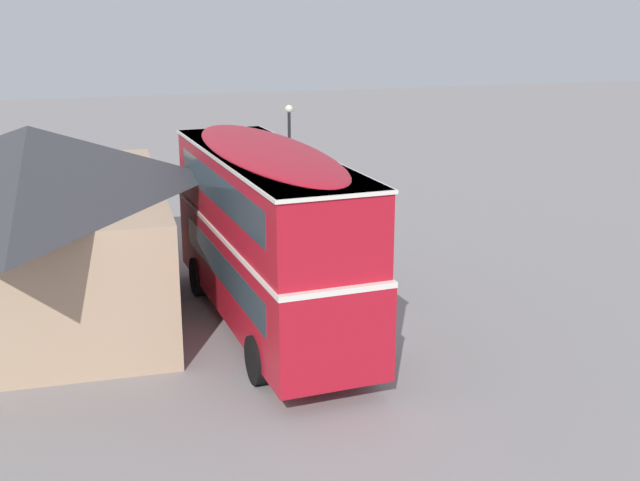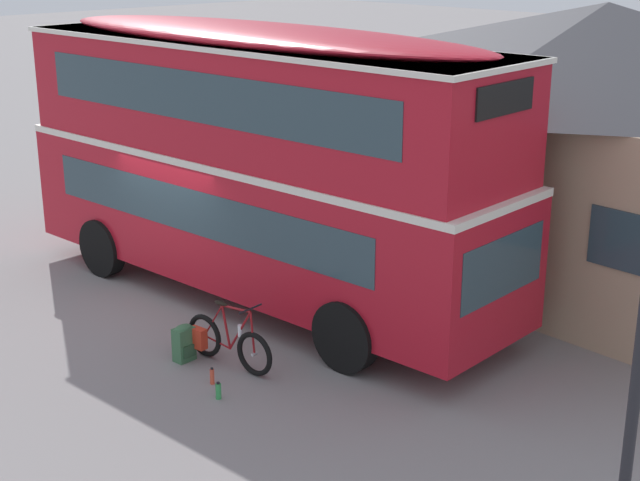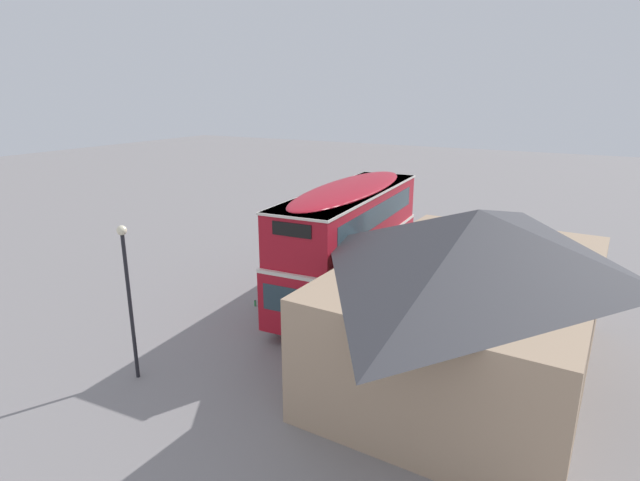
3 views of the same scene
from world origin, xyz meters
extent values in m
plane|color=gray|center=(0.00, 0.00, 0.00)|extent=(120.00, 120.00, 0.00)
cylinder|color=black|center=(3.84, 2.53, 0.55)|extent=(1.11, 0.34, 1.10)
cylinder|color=black|center=(3.98, 0.16, 0.55)|extent=(1.11, 0.34, 1.10)
cylinder|color=black|center=(-2.22, 2.19, 0.55)|extent=(1.11, 0.34, 1.10)
cylinder|color=black|center=(-2.08, -0.19, 0.55)|extent=(1.11, 0.34, 1.10)
cube|color=#B21423|center=(0.88, 1.17, 1.52)|extent=(9.92, 3.05, 2.10)
cube|color=white|center=(0.88, 1.17, 2.60)|extent=(9.94, 3.07, 0.12)
cube|color=#B21423|center=(0.88, 1.17, 3.58)|extent=(9.62, 2.99, 1.90)
ellipsoid|color=#B21423|center=(0.88, 1.17, 4.61)|extent=(9.42, 2.93, 0.36)
cube|color=#2D424C|center=(5.75, 1.45, 1.77)|extent=(0.18, 2.05, 0.90)
cube|color=black|center=(5.62, 1.44, 4.10)|extent=(0.14, 1.38, 0.44)
cube|color=#2D424C|center=(0.75, -0.08, 1.82)|extent=(7.63, 0.47, 0.76)
cube|color=#2D424C|center=(0.95, -0.04, 3.73)|extent=(8.02, 0.50, 0.80)
cube|color=#2D424C|center=(0.61, 2.40, 1.82)|extent=(7.63, 0.47, 0.76)
cube|color=#2D424C|center=(0.81, 2.39, 3.73)|extent=(8.02, 0.50, 0.80)
cube|color=white|center=(0.88, 1.17, 4.49)|extent=(9.72, 3.07, 0.08)
torus|color=black|center=(3.17, -0.91, 0.34)|extent=(0.68, 0.15, 0.68)
torus|color=black|center=(2.13, -1.02, 0.34)|extent=(0.68, 0.15, 0.68)
cylinder|color=#B2B2B7|center=(3.17, -0.91, 0.34)|extent=(0.06, 0.10, 0.05)
cylinder|color=#B2B2B7|center=(2.13, -1.02, 0.34)|extent=(0.06, 0.10, 0.05)
cylinder|color=maroon|center=(2.89, -0.94, 0.63)|extent=(0.47, 0.09, 0.72)
cylinder|color=maroon|center=(2.82, -0.95, 0.96)|extent=(0.58, 0.10, 0.08)
cylinder|color=maroon|center=(2.60, -0.97, 0.61)|extent=(0.18, 0.05, 0.67)
cylinder|color=maroon|center=(2.40, -0.99, 0.31)|extent=(0.54, 0.09, 0.09)
cylinder|color=maroon|center=(2.33, -1.00, 0.64)|extent=(0.42, 0.07, 0.61)
cylinder|color=maroon|center=(3.14, -0.91, 0.66)|extent=(0.10, 0.04, 0.65)
cylinder|color=black|center=(3.11, -0.92, 1.04)|extent=(0.08, 0.46, 0.03)
ellipsoid|color=black|center=(2.51, -0.98, 0.97)|extent=(0.27, 0.13, 0.06)
cube|color=red|center=(2.17, -1.18, 0.36)|extent=(0.29, 0.17, 0.32)
cylinder|color=silver|center=(2.89, -0.94, 0.63)|extent=(0.07, 0.07, 0.18)
cube|color=#386642|center=(2.03, -1.34, 0.26)|extent=(0.23, 0.33, 0.53)
ellipsoid|color=#386642|center=(2.03, -1.34, 0.53)|extent=(0.22, 0.31, 0.10)
cube|color=#27472E|center=(2.15, -1.34, 0.19)|extent=(0.06, 0.22, 0.19)
cylinder|color=black|center=(1.91, -1.27, 0.26)|extent=(0.04, 0.04, 0.42)
cylinder|color=black|center=(1.92, -1.44, 0.26)|extent=(0.04, 0.04, 0.42)
cylinder|color=green|center=(3.37, -1.75, 0.11)|extent=(0.08, 0.08, 0.23)
cylinder|color=black|center=(3.37, -1.75, 0.24)|extent=(0.05, 0.05, 0.03)
cylinder|color=#D84C33|center=(2.95, -1.53, 0.12)|extent=(0.06, 0.06, 0.23)
cylinder|color=black|center=(2.95, -1.53, 0.24)|extent=(0.04, 0.04, 0.03)
cube|color=tan|center=(4.09, 6.73, 1.71)|extent=(10.48, 6.92, 3.43)
pyramid|color=#38383D|center=(4.09, 6.73, 4.23)|extent=(10.90, 7.33, 1.59)
cube|color=#3D2319|center=(3.97, 3.45, 1.05)|extent=(1.10, 0.08, 2.10)
cube|color=#2D424C|center=(1.41, 3.54, 1.89)|extent=(1.10, 0.08, 0.90)
cube|color=#2D424C|center=(6.53, 3.36, 1.89)|extent=(1.10, 0.08, 0.90)
cylinder|color=black|center=(9.36, -1.73, 2.22)|extent=(0.11, 0.11, 4.43)
sphere|color=#F2E5BF|center=(9.36, -1.73, 4.55)|extent=(0.28, 0.28, 0.28)
camera|label=1|loc=(-18.00, 5.66, 7.94)|focal=44.99mm
camera|label=2|loc=(12.70, -8.90, 6.15)|focal=52.36mm
camera|label=3|loc=(18.56, 9.59, 8.21)|focal=28.63mm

